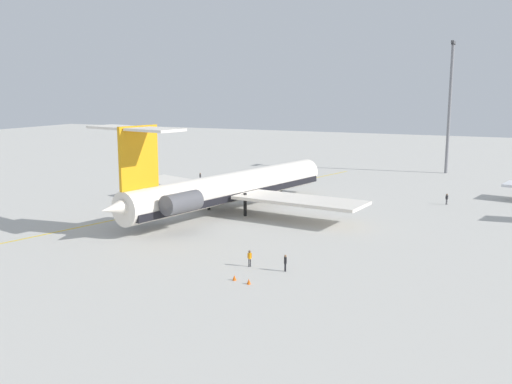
# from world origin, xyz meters

# --- Properties ---
(ground) EXTENTS (343.72, 343.72, 0.00)m
(ground) POSITION_xyz_m (0.00, 0.00, 0.00)
(ground) COLOR #B7B5AD
(main_jetliner) EXTENTS (48.08, 42.92, 14.14)m
(main_jetliner) POSITION_xyz_m (-4.65, 8.49, 3.86)
(main_jetliner) COLOR silver
(main_jetliner) RESTS_ON ground
(ground_crew_near_nose) EXTENTS (0.29, 0.43, 1.80)m
(ground_crew_near_nose) POSITION_xyz_m (18.61, 23.17, 1.14)
(ground_crew_near_nose) COLOR black
(ground_crew_near_nose) RESTS_ON ground
(ground_crew_near_tail) EXTENTS (0.29, 0.39, 1.80)m
(ground_crew_near_tail) POSITION_xyz_m (18.56, 27.23, 1.14)
(ground_crew_near_tail) COLOR black
(ground_crew_near_tail) RESTS_ON ground
(ground_crew_portside) EXTENTS (0.31, 0.39, 1.83)m
(ground_crew_portside) POSITION_xyz_m (-24.95, 38.45, 1.16)
(ground_crew_portside) COLOR black
(ground_crew_portside) RESTS_ON ground
(ground_crew_starboard) EXTENTS (0.45, 0.29, 1.79)m
(ground_crew_starboard) POSITION_xyz_m (-29.25, -10.22, 1.14)
(ground_crew_starboard) COLOR black
(ground_crew_starboard) RESTS_ON ground
(safety_cone_nose) EXTENTS (0.40, 0.40, 0.55)m
(safety_cone_nose) POSITION_xyz_m (-35.60, -0.85, 0.28)
(safety_cone_nose) COLOR #EA590F
(safety_cone_nose) RESTS_ON ground
(safety_cone_wingtip) EXTENTS (0.40, 0.40, 0.55)m
(safety_cone_wingtip) POSITION_xyz_m (23.27, 23.67, 0.28)
(safety_cone_wingtip) COLOR #EA590F
(safety_cone_wingtip) RESTS_ON ground
(safety_cone_tail) EXTENTS (0.40, 0.40, 0.55)m
(safety_cone_tail) POSITION_xyz_m (23.73, 25.46, 0.28)
(safety_cone_tail) COLOR #EA590F
(safety_cone_tail) RESTS_ON ground
(taxiway_centreline) EXTENTS (100.35, 27.87, 0.01)m
(taxiway_centreline) POSITION_xyz_m (-5.98, -0.69, 0.00)
(taxiway_centreline) COLOR gold
(taxiway_centreline) RESTS_ON ground
(light_mast) EXTENTS (4.00, 0.70, 28.88)m
(light_mast) POSITION_xyz_m (-62.50, 34.14, 15.67)
(light_mast) COLOR slate
(light_mast) RESTS_ON ground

